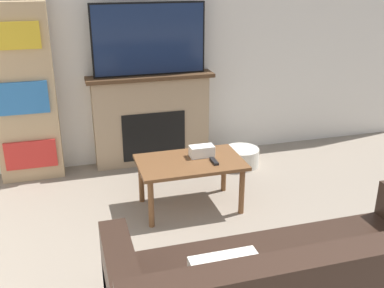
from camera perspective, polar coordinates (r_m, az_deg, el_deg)
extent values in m
cube|color=silver|center=(4.98, -4.05, 13.05)|extent=(6.68, 0.06, 2.70)
cube|color=tan|center=(5.02, -5.14, 2.91)|extent=(1.27, 0.22, 0.97)
cube|color=black|center=(4.96, -4.83, 0.99)|extent=(0.70, 0.01, 0.53)
cube|color=#4C331E|center=(4.86, -5.29, 8.49)|extent=(1.37, 0.28, 0.04)
cube|color=black|center=(4.79, -5.46, 13.08)|extent=(1.19, 0.03, 0.75)
cube|color=#19284C|center=(4.78, -5.42, 13.06)|extent=(1.16, 0.01, 0.71)
cube|color=silver|center=(2.42, 4.14, -17.02)|extent=(0.36, 0.14, 0.28)
cube|color=brown|center=(4.02, -0.23, -2.34)|extent=(0.94, 0.59, 0.03)
cylinder|color=brown|center=(3.83, -5.22, -7.57)|extent=(0.05, 0.05, 0.44)
cylinder|color=brown|center=(4.04, 6.33, -5.98)|extent=(0.05, 0.05, 0.44)
cylinder|color=brown|center=(4.24, -6.47, -4.62)|extent=(0.05, 0.05, 0.44)
cylinder|color=brown|center=(4.43, 4.06, -3.33)|extent=(0.05, 0.05, 0.44)
cube|color=white|center=(4.09, 1.25, -0.90)|extent=(0.22, 0.12, 0.10)
cube|color=black|center=(3.98, 2.83, -2.19)|extent=(0.04, 0.15, 0.02)
cube|color=tan|center=(4.82, -20.58, 5.92)|extent=(0.62, 0.26, 1.79)
cube|color=red|center=(4.86, -19.77, -1.28)|extent=(0.50, 0.03, 0.29)
cube|color=#2D70B7|center=(4.68, -20.68, 5.47)|extent=(0.48, 0.03, 0.32)
cube|color=gold|center=(4.57, -21.66, 12.66)|extent=(0.46, 0.03, 0.25)
cylinder|color=silver|center=(5.05, 6.29, -1.67)|extent=(0.39, 0.39, 0.20)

